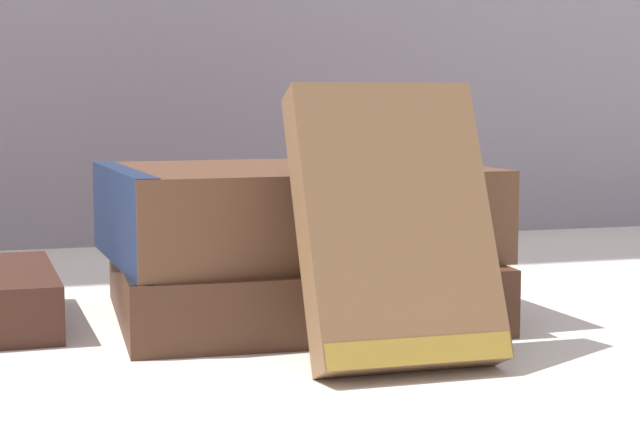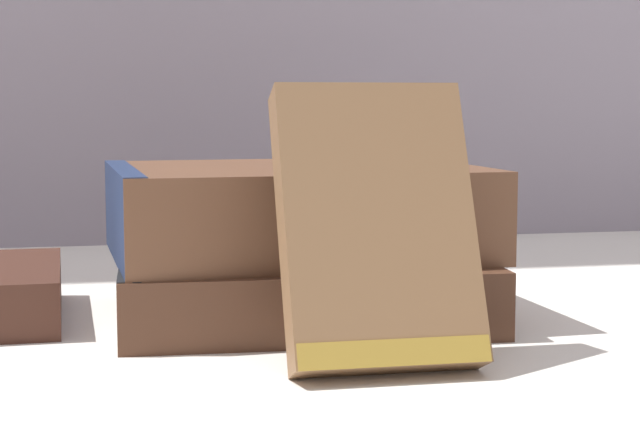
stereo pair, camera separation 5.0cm
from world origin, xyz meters
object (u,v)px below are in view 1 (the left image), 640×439
Objects in this scene: book_flat_bottom at (286,285)px; book_leaning_front at (396,235)px; pocket_watch at (330,161)px; reading_glasses at (203,267)px; book_flat_top at (283,211)px.

book_flat_bottom is 0.13m from book_leaning_front.
pocket_watch is at bearing 87.45° from book_leaning_front.
reading_glasses is (-0.03, 0.30, -0.06)m from book_leaning_front.
book_flat_top is at bearing -82.86° from reading_glasses.
book_flat_bottom is 0.18m from reading_glasses.
book_flat_top is (-0.00, 0.00, 0.04)m from book_flat_bottom.
book_flat_bottom is 0.08m from pocket_watch.
book_leaning_front is at bearing -92.55° from pocket_watch.
pocket_watch reaches higher than book_flat_bottom.
reading_glasses is at bearing 97.17° from book_flat_bottom.
pocket_watch is 0.21m from reading_glasses.
book_leaning_front is at bearing -78.62° from book_flat_bottom.
book_flat_bottom is at bearing -29.40° from book_flat_top.
book_flat_top is 4.38× the size of pocket_watch.
book_flat_top reaches higher than book_flat_bottom.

